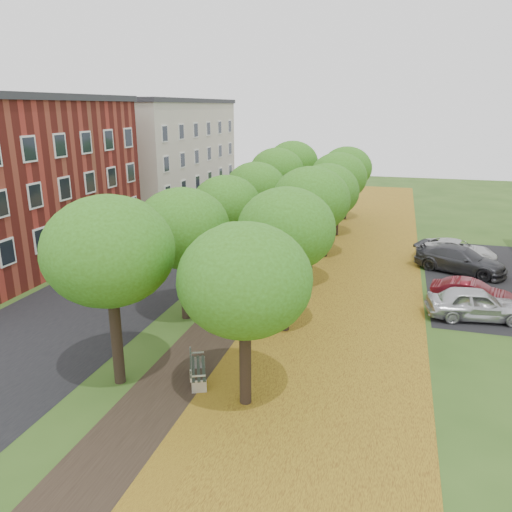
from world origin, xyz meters
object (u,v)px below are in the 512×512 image
Objects in this scene: car_silver at (476,304)px; car_white at (456,250)px; car_red at (471,293)px; bench at (197,369)px; car_grey at (460,260)px.

car_silver reaches higher than car_white.
car_red is 0.80× the size of car_white.
bench is 0.40× the size of car_white.
car_grey is (0.00, 5.54, 0.12)m from car_red.
car_silver is at bearing -156.40° from car_grey.
car_grey reaches higher than car_red.
car_grey reaches higher than car_white.
car_silver is 1.71m from car_red.
car_white is at bearing 9.46° from car_red.
bench is 0.44× the size of car_silver.
car_silver is at bearing -170.54° from car_red.
car_red reaches higher than bench.
car_grey is at bearing 9.46° from car_red.
bench is at bearing 121.77° from car_silver.
car_silver is at bearing -167.05° from car_white.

